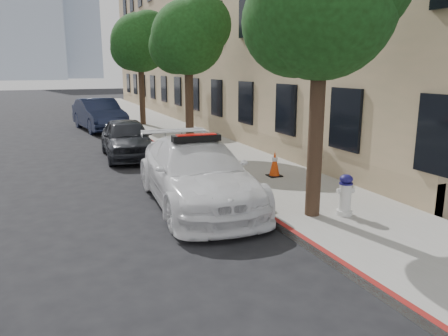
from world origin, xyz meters
TOP-DOWN VIEW (x-y plane):
  - ground at (0.00, 0.00)m, footprint 120.00×120.00m
  - sidewalk at (3.60, 10.00)m, footprint 3.20×50.00m
  - curb_strip at (2.06, 10.00)m, footprint 0.12×50.00m
  - building at (9.20, 15.00)m, footprint 8.00×36.00m
  - tower_right at (9.00, 135.00)m, footprint 14.00×14.00m
  - tree_near at (2.93, -2.01)m, footprint 2.92×2.82m
  - tree_mid at (2.93, 5.99)m, footprint 2.77×2.64m
  - tree_far at (2.93, 13.99)m, footprint 3.10×3.00m
  - police_car at (1.10, 0.02)m, footprint 2.43×5.28m
  - parked_car_mid at (0.62, 6.14)m, footprint 1.82×4.08m
  - parked_car_far at (0.60, 13.64)m, footprint 2.32×5.02m
  - fire_hydrant at (3.50, -2.27)m, footprint 0.36×0.33m
  - traffic_cone at (3.78, 1.17)m, footprint 0.38×0.38m

SIDE VIEW (x-z plane):
  - ground at x=0.00m, z-range 0.00..0.00m
  - sidewalk at x=3.60m, z-range 0.00..0.15m
  - curb_strip at x=2.06m, z-range 0.00..0.15m
  - traffic_cone at x=3.78m, z-range 0.15..0.86m
  - fire_hydrant at x=3.50m, z-range 0.14..0.99m
  - parked_car_mid at x=0.62m, z-range 0.00..1.37m
  - police_car at x=1.10m, z-range -0.07..1.57m
  - parked_car_far at x=0.60m, z-range 0.00..1.59m
  - tree_mid at x=2.93m, z-range 1.45..6.88m
  - tree_near at x=2.93m, z-range 1.46..7.08m
  - tree_far at x=2.93m, z-range 1.48..7.29m
  - building at x=9.20m, z-range 0.00..10.00m
  - tower_right at x=9.00m, z-range 0.00..44.00m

